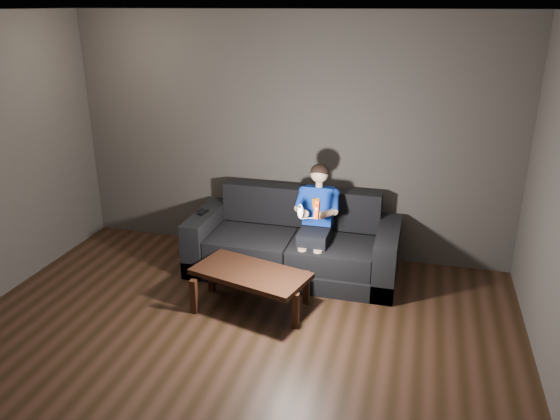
# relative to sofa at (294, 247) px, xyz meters

# --- Properties ---
(floor) EXTENTS (5.00, 5.00, 0.00)m
(floor) POSITION_rel_sofa_xyz_m (-0.20, -1.95, -0.28)
(floor) COLOR black
(floor) RESTS_ON ground
(back_wall) EXTENTS (5.00, 0.04, 2.70)m
(back_wall) POSITION_rel_sofa_xyz_m (-0.20, 0.55, 1.07)
(back_wall) COLOR #413C37
(back_wall) RESTS_ON ground
(ceiling) EXTENTS (5.00, 5.00, 0.02)m
(ceiling) POSITION_rel_sofa_xyz_m (-0.20, -1.95, 2.42)
(ceiling) COLOR silver
(ceiling) RESTS_ON back_wall
(sofa) EXTENTS (2.21, 0.96, 0.85)m
(sofa) POSITION_rel_sofa_xyz_m (0.00, 0.00, 0.00)
(sofa) COLOR black
(sofa) RESTS_ON floor
(child) EXTENTS (0.45, 0.56, 1.11)m
(child) POSITION_rel_sofa_xyz_m (0.25, -0.06, 0.44)
(child) COLOR black
(child) RESTS_ON sofa
(wii_remote_red) EXTENTS (0.06, 0.07, 0.18)m
(wii_remote_red) POSITION_rel_sofa_xyz_m (0.34, -0.49, 0.65)
(wii_remote_red) COLOR #C33B13
(wii_remote_red) RESTS_ON child
(nunchuk_white) EXTENTS (0.08, 0.10, 0.15)m
(nunchuk_white) POSITION_rel_sofa_xyz_m (0.18, -0.49, 0.61)
(nunchuk_white) COLOR white
(nunchuk_white) RESTS_ON child
(wii_remote_black) EXTENTS (0.06, 0.16, 0.03)m
(wii_remote_black) POSITION_rel_sofa_xyz_m (-1.00, -0.08, 0.34)
(wii_remote_black) COLOR black
(wii_remote_black) RESTS_ON sofa
(coffee_table) EXTENTS (1.18, 0.80, 0.39)m
(coffee_table) POSITION_rel_sofa_xyz_m (-0.21, -0.87, 0.06)
(coffee_table) COLOR black
(coffee_table) RESTS_ON floor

